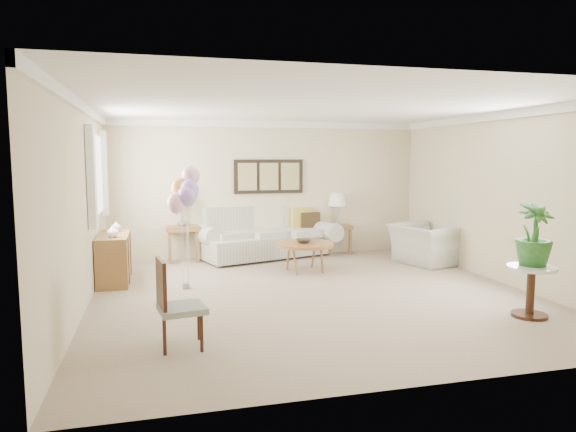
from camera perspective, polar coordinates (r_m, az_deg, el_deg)
The scene contains 18 objects.
ground_plane at distance 7.27m, azimuth 2.88°, elevation -8.72°, with size 6.00×6.00×0.00m, color tan.
room_shell at distance 7.08m, azimuth 1.88°, elevation 4.22°, with size 6.04×6.04×2.60m.
wall_art_triptych at distance 9.90m, azimuth -2.15°, elevation 4.41°, with size 1.35×0.06×0.65m.
sofa at distance 9.90m, azimuth -2.63°, elevation -2.36°, with size 2.92×1.65×0.98m.
end_table_left at distance 9.70m, azimuth -11.63°, elevation -1.67°, with size 0.61×0.55×0.66m.
end_table_right at distance 10.29m, azimuth 5.45°, elevation -1.49°, with size 0.53×0.48×0.58m.
lamp_left at distance 9.63m, azimuth -11.72°, elevation 1.95°, with size 0.38×0.38×0.67m.
lamp_right at distance 10.23m, azimuth 5.48°, elevation 1.71°, with size 0.36×0.36×0.63m.
coffee_table at distance 8.62m, azimuth 1.87°, elevation -3.24°, with size 0.97×0.97×0.49m.
decor_bowl at distance 8.58m, azimuth 1.73°, elevation -2.80°, with size 0.26×0.26×0.06m, color #30271F.
armchair at distance 9.61m, azimuth 15.04°, elevation -3.04°, with size 1.09×0.95×0.71m, color beige.
side_table at distance 6.84m, azimuth 25.41°, elevation -6.31°, with size 0.57×0.57×0.62m.
potted_plant at distance 6.80m, azimuth 25.66°, elevation -1.83°, with size 0.43×0.43×0.76m, color #1C5218.
accent_chair at distance 5.31m, azimuth -12.46°, elevation -9.31°, with size 0.51×0.51×0.91m.
credenza at distance 8.38m, azimuth -18.75°, elevation -4.44°, with size 0.46×1.20×0.74m.
vase_white at distance 7.99m, azimuth -18.90°, elevation -1.60°, with size 0.18×0.18×0.19m, color white.
vase_sage at distance 8.63m, azimuth -18.56°, elevation -1.07°, with size 0.16×0.16×0.17m, color #B2B2B2.
balloon_cluster at distance 7.52m, azimuth -11.40°, elevation 2.73°, with size 0.48×0.46×1.80m.
Camera 1 is at (-2.08, -6.71, 1.90)m, focal length 32.00 mm.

